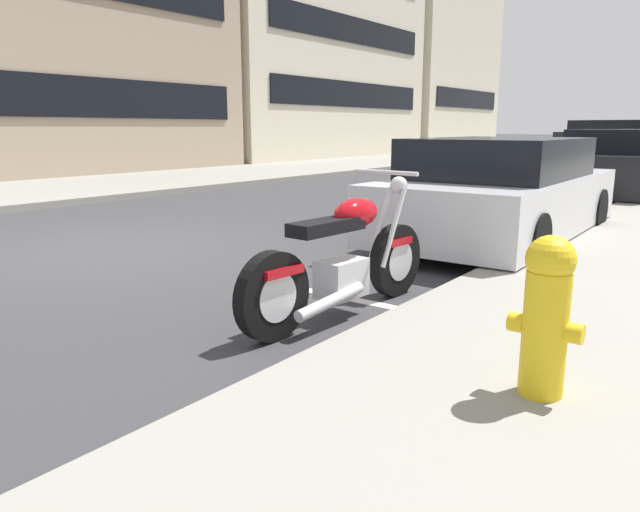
# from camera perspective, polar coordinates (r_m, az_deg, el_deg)

# --- Properties ---
(ground_plane) EXTENTS (260.00, 260.00, 0.00)m
(ground_plane) POSITION_cam_1_polar(r_m,az_deg,el_deg) (7.71, -19.65, 0.58)
(ground_plane) COLOR #333335
(sidewalk_far_curb) EXTENTS (120.00, 5.00, 0.14)m
(sidewalk_far_curb) POSITION_cam_1_polar(r_m,az_deg,el_deg) (20.75, -1.98, 8.39)
(sidewalk_far_curb) COLOR gray
(sidewalk_far_curb) RESTS_ON ground
(parking_stall_stripe) EXTENTS (0.12, 2.20, 0.01)m
(parking_stall_stripe) POSITION_cam_1_polar(r_m,az_deg,el_deg) (5.21, 2.53, -4.04)
(parking_stall_stripe) COLOR silver
(parking_stall_stripe) RESTS_ON ground
(parked_motorcycle) EXTENTS (2.16, 0.62, 1.12)m
(parked_motorcycle) POSITION_cam_1_polar(r_m,az_deg,el_deg) (4.66, 2.29, -0.59)
(parked_motorcycle) COLOR black
(parked_motorcycle) RESTS_ON ground
(parked_car_near_corner) EXTENTS (4.43, 1.98, 1.34)m
(parked_car_near_corner) POSITION_cam_1_polar(r_m,az_deg,el_deg) (8.02, 16.96, 5.87)
(parked_car_near_corner) COLOR silver
(parked_car_near_corner) RESTS_ON ground
(parked_car_behind_motorcycle) EXTENTS (4.36, 2.01, 1.42)m
(parked_car_behind_motorcycle) POSITION_cam_1_polar(r_m,az_deg,el_deg) (14.06, 26.39, 7.79)
(parked_car_behind_motorcycle) COLOR black
(parked_car_behind_motorcycle) RESTS_ON ground
(crossing_truck) EXTENTS (2.44, 5.67, 1.87)m
(crossing_truck) POSITION_cam_1_polar(r_m,az_deg,el_deg) (38.11, 25.90, 10.32)
(crossing_truck) COLOR black
(crossing_truck) RESTS_ON ground
(fire_hydrant) EXTENTS (0.24, 0.36, 0.82)m
(fire_hydrant) POSITION_cam_1_polar(r_m,az_deg,el_deg) (3.15, 20.92, -5.04)
(fire_hydrant) COLOR gold
(fire_hydrant) RESTS_ON sidewalk_near_curb
(townhouse_mid_block) EXTENTS (10.10, 9.31, 10.36)m
(townhouse_mid_block) POSITION_cam_1_polar(r_m,az_deg,el_deg) (22.89, -26.25, 20.41)
(townhouse_mid_block) COLOR tan
(townhouse_mid_block) RESTS_ON ground
(townhouse_near_left) EXTENTS (13.28, 11.06, 13.18)m
(townhouse_near_left) POSITION_cam_1_polar(r_m,az_deg,el_deg) (31.28, -5.79, 21.63)
(townhouse_near_left) COLOR beige
(townhouse_near_left) RESTS_ON ground
(townhouse_far_uphill) EXTENTS (10.24, 10.41, 14.41)m
(townhouse_far_uphill) POSITION_cam_1_polar(r_m,az_deg,el_deg) (41.38, 7.28, 20.14)
(townhouse_far_uphill) COLOR beige
(townhouse_far_uphill) RESTS_ON ground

